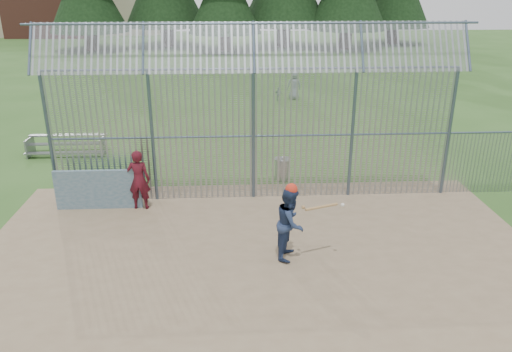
{
  "coord_description": "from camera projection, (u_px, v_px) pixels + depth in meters",
  "views": [
    {
      "loc": [
        -0.69,
        -10.83,
        6.32
      ],
      "look_at": [
        0.0,
        2.0,
        1.3
      ],
      "focal_mm": 35.0,
      "sensor_mm": 36.0,
      "label": 1
    }
  ],
  "objects": [
    {
      "name": "bg_kid_seated",
      "position": [
        279.0,
        95.0,
        28.05
      ],
      "size": [
        0.49,
        0.32,
        0.77
      ],
      "primitive_type": "imported",
      "rotation": [
        0.0,
        0.0,
        2.83
      ],
      "color": "slate",
      "rests_on": "ground"
    },
    {
      "name": "onlooker",
      "position": [
        139.0,
        180.0,
        14.55
      ],
      "size": [
        0.68,
        0.47,
        1.81
      ],
      "primitive_type": "imported",
      "rotation": [
        0.0,
        0.0,
        3.08
      ],
      "color": "maroon",
      "rests_on": "dirt_infield"
    },
    {
      "name": "ground",
      "position": [
        260.0,
        254.0,
        12.41
      ],
      "size": [
        120.0,
        120.0,
        0.0
      ],
      "primitive_type": "plane",
      "color": "#2D511E",
      "rests_on": "ground"
    },
    {
      "name": "batting_gear",
      "position": [
        297.0,
        192.0,
        11.64
      ],
      "size": [
        1.37,
        0.47,
        0.59
      ],
      "color": "red",
      "rests_on": "ground"
    },
    {
      "name": "bleacher",
      "position": [
        67.0,
        145.0,
        19.33
      ],
      "size": [
        3.0,
        0.95,
        0.72
      ],
      "color": "gray",
      "rests_on": "ground"
    },
    {
      "name": "distant_buildings",
      "position": [
        48.0,
        5.0,
        62.48
      ],
      "size": [
        26.5,
        10.5,
        8.0
      ],
      "color": "brown",
      "rests_on": "ground"
    },
    {
      "name": "trash_can",
      "position": [
        282.0,
        169.0,
        16.96
      ],
      "size": [
        0.56,
        0.56,
        0.82
      ],
      "color": "#989AA1",
      "rests_on": "ground"
    },
    {
      "name": "bg_kid_standing",
      "position": [
        294.0,
        85.0,
        28.39
      ],
      "size": [
        0.82,
        0.56,
        1.62
      ],
      "primitive_type": "imported",
      "rotation": [
        0.0,
        0.0,
        3.2
      ],
      "color": "slate",
      "rests_on": "ground"
    },
    {
      "name": "batter",
      "position": [
        291.0,
        223.0,
        11.96
      ],
      "size": [
        0.92,
        1.04,
        1.8
      ],
      "primitive_type": "imported",
      "rotation": [
        0.0,
        0.0,
        1.26
      ],
      "color": "navy",
      "rests_on": "dirt_infield"
    },
    {
      "name": "backstop_fence",
      "position": [
        314.0,
        124.0,
        14.83
      ],
      "size": [
        20.09,
        0.81,
        5.3
      ],
      "color": "#47566B",
      "rests_on": "ground"
    },
    {
      "name": "dirt_infield",
      "position": [
        262.0,
        264.0,
        11.94
      ],
      "size": [
        14.0,
        10.0,
        0.02
      ],
      "primitive_type": "cube",
      "color": "#756047",
      "rests_on": "ground"
    },
    {
      "name": "dugout_wall",
      "position": [
        98.0,
        189.0,
        14.65
      ],
      "size": [
        2.5,
        0.12,
        1.2
      ],
      "primitive_type": "cube",
      "color": "#38566B",
      "rests_on": "dirt_infield"
    }
  ]
}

